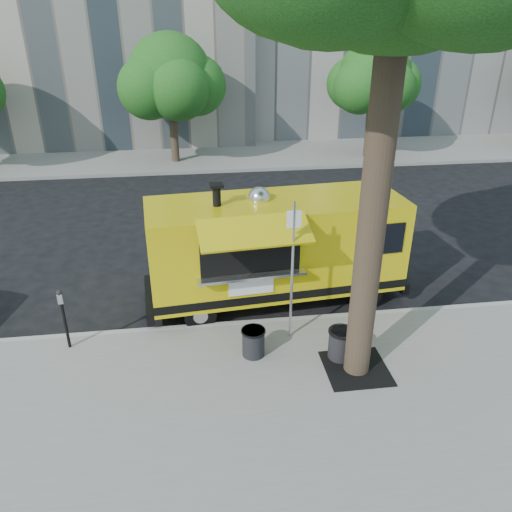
{
  "coord_description": "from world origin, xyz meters",
  "views": [
    {
      "loc": [
        -0.32,
        -10.13,
        6.32
      ],
      "look_at": [
        1.03,
        0.0,
        1.31
      ],
      "focal_mm": 35.0,
      "sensor_mm": 36.0,
      "label": 1
    }
  ],
  "objects": [
    {
      "name": "ground",
      "position": [
        0.0,
        0.0,
        0.0
      ],
      "size": [
        120.0,
        120.0,
        0.0
      ],
      "primitive_type": "plane",
      "color": "black",
      "rests_on": "ground"
    },
    {
      "name": "sidewalk",
      "position": [
        0.0,
        -4.0,
        0.07
      ],
      "size": [
        60.0,
        6.0,
        0.15
      ],
      "primitive_type": "cube",
      "color": "gray",
      "rests_on": "ground"
    },
    {
      "name": "curb",
      "position": [
        0.0,
        -0.93,
        0.07
      ],
      "size": [
        60.0,
        0.14,
        0.16
      ],
      "primitive_type": "cube",
      "color": "#999993",
      "rests_on": "ground"
    },
    {
      "name": "far_sidewalk",
      "position": [
        0.0,
        13.5,
        0.07
      ],
      "size": [
        60.0,
        5.0,
        0.15
      ],
      "primitive_type": "cube",
      "color": "gray",
      "rests_on": "ground"
    },
    {
      "name": "tree_well",
      "position": [
        2.6,
        -2.8,
        0.15
      ],
      "size": [
        1.2,
        1.2,
        0.02
      ],
      "primitive_type": "cube",
      "color": "black",
      "rests_on": "sidewalk"
    },
    {
      "name": "far_tree_b",
      "position": [
        -1.0,
        12.7,
        3.83
      ],
      "size": [
        3.6,
        3.6,
        5.5
      ],
      "color": "#33261C",
      "rests_on": "far_sidewalk"
    },
    {
      "name": "far_tree_c",
      "position": [
        8.0,
        12.4,
        3.72
      ],
      "size": [
        3.24,
        3.24,
        5.21
      ],
      "color": "#33261C",
      "rests_on": "far_sidewalk"
    },
    {
      "name": "sign_post",
      "position": [
        1.55,
        -1.55,
        1.85
      ],
      "size": [
        0.28,
        0.06,
        3.0
      ],
      "color": "silver",
      "rests_on": "sidewalk"
    },
    {
      "name": "parking_meter",
      "position": [
        -3.0,
        -1.35,
        0.98
      ],
      "size": [
        0.11,
        0.11,
        1.33
      ],
      "color": "black",
      "rests_on": "sidewalk"
    },
    {
      "name": "food_truck",
      "position": [
        1.49,
        0.17,
        1.41
      ],
      "size": [
        6.27,
        3.23,
        3.01
      ],
      "rotation": [
        0.0,
        0.0,
        0.09
      ],
      "color": "#DAC30B",
      "rests_on": "ground"
    },
    {
      "name": "trash_bin_left",
      "position": [
        2.39,
        -2.41,
        0.48
      ],
      "size": [
        0.52,
        0.52,
        0.63
      ],
      "color": "black",
      "rests_on": "sidewalk"
    },
    {
      "name": "trash_bin_right",
      "position": [
        0.7,
        -2.09,
        0.46
      ],
      "size": [
        0.48,
        0.48,
        0.58
      ],
      "color": "black",
      "rests_on": "sidewalk"
    }
  ]
}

